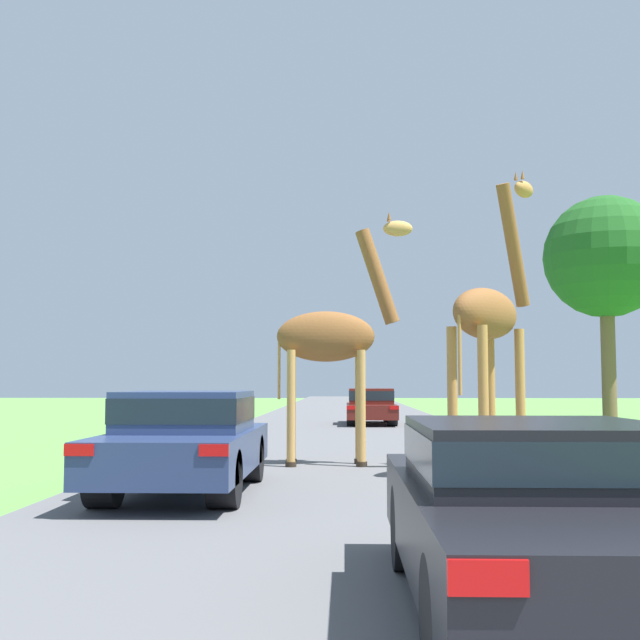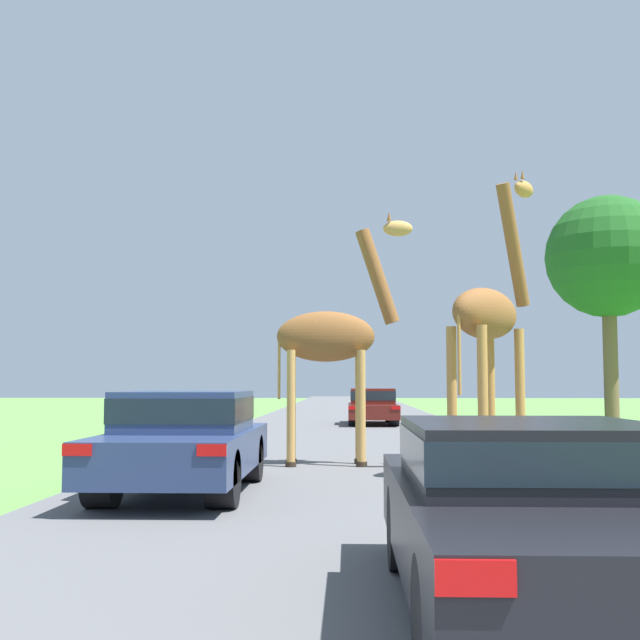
{
  "view_description": "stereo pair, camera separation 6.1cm",
  "coord_description": "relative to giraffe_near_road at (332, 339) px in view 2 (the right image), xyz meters",
  "views": [
    {
      "loc": [
        -0.12,
        -0.3,
        1.52
      ],
      "look_at": [
        -0.58,
        14.63,
        2.69
      ],
      "focal_mm": 45.0,
      "sensor_mm": 36.0,
      "label": 1
    },
    {
      "loc": [
        -0.06,
        -0.3,
        1.52
      ],
      "look_at": [
        -0.58,
        14.63,
        2.69
      ],
      "focal_mm": 45.0,
      "sensor_mm": 36.0,
      "label": 2
    }
  ],
  "objects": [
    {
      "name": "giraffe_near_road",
      "position": [
        0.0,
        0.0,
        0.0
      ],
      "size": [
        2.58,
        0.8,
        4.74
      ],
      "rotation": [
        0.0,
        0.0,
        -1.52
      ],
      "color": "tan",
      "rests_on": "ground"
    },
    {
      "name": "tree_left_edge",
      "position": [
        10.27,
        15.87,
        3.96
      ],
      "size": [
        4.69,
        4.69,
        8.7
      ],
      "color": "brown",
      "rests_on": "ground"
    },
    {
      "name": "road",
      "position": [
        0.35,
        15.36,
        -2.34
      ],
      "size": [
        8.09,
        120.0,
        0.0
      ],
      "color": "#5B5B5E",
      "rests_on": "ground"
    },
    {
      "name": "car_queue_left",
      "position": [
        -1.97,
        -3.82,
        -1.58
      ],
      "size": [
        1.84,
        4.48,
        1.4
      ],
      "color": "navy",
      "rests_on": "ground"
    },
    {
      "name": "car_lead_maroon",
      "position": [
        1.48,
        -9.6,
        -1.64
      ],
      "size": [
        1.72,
        4.42,
        1.26
      ],
      "color": "black",
      "rests_on": "ground"
    },
    {
      "name": "giraffe_companion",
      "position": [
        2.64,
        -1.59,
        0.21
      ],
      "size": [
        2.0,
        2.29,
        5.32
      ],
      "rotation": [
        0.0,
        0.0,
        -0.69
      ],
      "color": "#B77F3D",
      "rests_on": "ground"
    },
    {
      "name": "car_queue_right",
      "position": [
        1.19,
        14.8,
        -1.64
      ],
      "size": [
        1.78,
        4.49,
        1.31
      ],
      "color": "#561914",
      "rests_on": "ground"
    }
  ]
}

